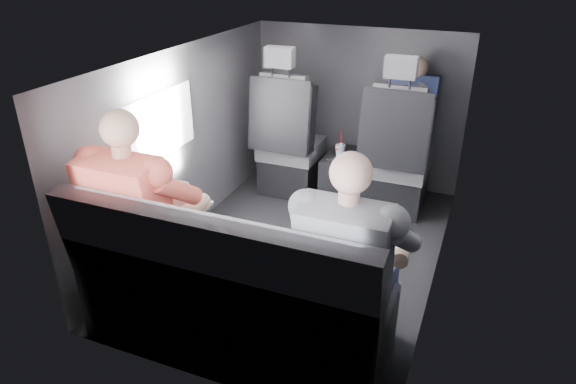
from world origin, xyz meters
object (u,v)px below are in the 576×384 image
at_px(passenger_rear_left, 146,217).
at_px(passenger_front_right, 410,113).
at_px(rear_bench, 231,302).
at_px(soda_cup, 340,151).
at_px(passenger_rear_right, 351,265).
at_px(center_console, 341,177).
at_px(laptop_white, 173,204).
at_px(laptop_black, 361,241).
at_px(front_seat_right, 396,164).
at_px(water_bottle, 341,153).
at_px(front_seat_left, 289,148).

xyz_separation_m(passenger_rear_left, passenger_front_right, (1.02, 2.07, 0.10)).
bearing_deg(rear_bench, passenger_front_right, 77.41).
xyz_separation_m(rear_bench, passenger_front_right, (0.48, 2.16, 0.44)).
distance_m(soda_cup, passenger_rear_right, 1.87).
relative_size(rear_bench, passenger_rear_right, 1.31).
height_order(center_console, passenger_rear_right, passenger_rear_right).
bearing_deg(passenger_rear_right, center_console, 107.75).
relative_size(laptop_white, laptop_black, 0.84).
xyz_separation_m(laptop_white, passenger_rear_right, (1.10, -0.20, -0.01)).
relative_size(soda_cup, laptop_black, 0.61).
xyz_separation_m(front_seat_right, laptop_black, (0.13, -1.59, 0.23)).
height_order(laptop_white, laptop_black, laptop_white).
bearing_deg(water_bottle, rear_bench, -90.97).
xyz_separation_m(laptop_white, laptop_black, (1.09, 0.02, -0.00)).
xyz_separation_m(front_seat_right, passenger_rear_right, (0.14, -1.81, 0.23)).
bearing_deg(laptop_black, front_seat_right, 94.69).
distance_m(laptop_black, passenger_rear_left, 1.14).
relative_size(front_seat_right, center_console, 2.64).
xyz_separation_m(center_console, rear_bench, (-0.00, -1.94, 0.11)).
distance_m(laptop_black, passenger_front_right, 1.85).
xyz_separation_m(rear_bench, laptop_white, (-0.51, 0.30, 0.32)).
distance_m(front_seat_right, laptop_white, 1.88).
bearing_deg(soda_cup, rear_bench, -90.27).
distance_m(laptop_white, passenger_rear_left, 0.20).
height_order(passenger_rear_right, passenger_front_right, passenger_rear_right).
xyz_separation_m(soda_cup, water_bottle, (0.02, -0.05, 0.01)).
xyz_separation_m(water_bottle, passenger_front_right, (0.45, 0.35, 0.28)).
relative_size(front_seat_right, laptop_black, 3.22).
relative_size(front_seat_left, passenger_front_right, 1.66).
bearing_deg(passenger_rear_left, soda_cup, 72.88).
xyz_separation_m(laptop_black, passenger_front_right, (-0.10, 1.85, 0.11)).
height_order(front_seat_left, soda_cup, front_seat_left).
bearing_deg(passenger_rear_left, laptop_black, 11.11).
relative_size(front_seat_right, laptop_white, 3.83).
distance_m(front_seat_left, laptop_white, 1.62).
bearing_deg(water_bottle, passenger_front_right, 37.70).
distance_m(laptop_black, passenger_rear_right, 0.22).
xyz_separation_m(front_seat_right, center_console, (-0.45, 0.04, -0.20)).
relative_size(soda_cup, laptop_white, 0.72).
relative_size(laptop_black, passenger_rear_right, 0.32).
height_order(center_console, laptop_white, laptop_white).
relative_size(center_console, soda_cup, 2.01).
bearing_deg(passenger_rear_left, laptop_white, 81.69).
height_order(laptop_white, passenger_rear_right, passenger_rear_right).
xyz_separation_m(soda_cup, laptop_black, (0.57, -1.55, 0.17)).
height_order(rear_bench, passenger_rear_left, passenger_rear_left).
distance_m(front_seat_left, laptop_black, 1.91).
distance_m(center_console, water_bottle, 0.30).
distance_m(front_seat_left, passenger_front_right, 1.03).
bearing_deg(passenger_front_right, laptop_white, -117.94).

